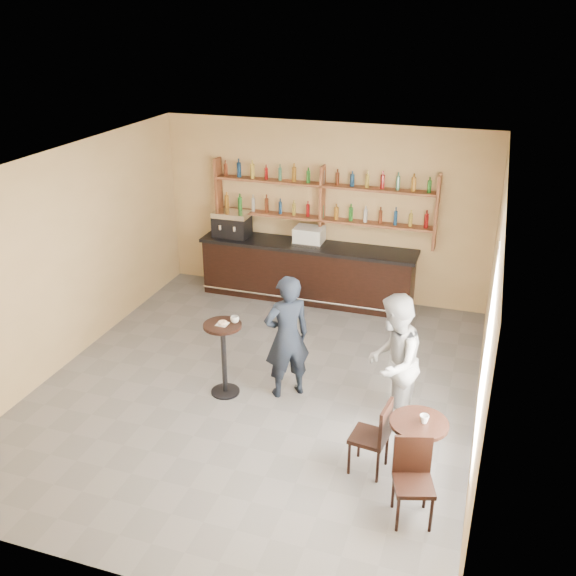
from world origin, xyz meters
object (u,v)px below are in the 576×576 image
(espresso_machine, at_px, (232,224))
(chair_west, at_px, (369,436))
(man_main, at_px, (287,337))
(pedestal_table, at_px, (224,359))
(patron_second, at_px, (393,362))
(bar_counter, at_px, (307,272))
(chair_south, at_px, (414,484))
(cafe_table, at_px, (416,452))
(pastry_case, at_px, (309,236))

(espresso_machine, bearing_deg, chair_west, -50.25)
(man_main, bearing_deg, pedestal_table, -21.24)
(chair_west, xyz_separation_m, patron_second, (0.08, 0.99, 0.44))
(bar_counter, xyz_separation_m, chair_west, (2.05, -4.39, -0.07))
(espresso_machine, relative_size, man_main, 0.37)
(man_main, bearing_deg, bar_counter, -117.00)
(espresso_machine, distance_m, chair_west, 5.69)
(pedestal_table, relative_size, chair_west, 1.15)
(espresso_machine, height_order, chair_west, espresso_machine)
(bar_counter, height_order, pedestal_table, pedestal_table)
(espresso_machine, height_order, patron_second, patron_second)
(pedestal_table, height_order, chair_west, pedestal_table)
(pedestal_table, relative_size, chair_south, 1.16)
(cafe_table, distance_m, chair_south, 0.60)
(pastry_case, xyz_separation_m, man_main, (0.62, -3.15, -0.34))
(espresso_machine, height_order, chair_south, espresso_machine)
(pedestal_table, distance_m, chair_west, 2.44)
(bar_counter, bearing_deg, chair_south, -62.29)
(espresso_machine, xyz_separation_m, chair_west, (3.51, -4.39, -0.84))
(espresso_machine, bearing_deg, pedestal_table, -68.37)
(man_main, height_order, chair_south, man_main)
(chair_west, relative_size, chair_south, 1.00)
(espresso_machine, distance_m, man_main, 3.81)
(cafe_table, xyz_separation_m, chair_south, (0.05, -0.60, 0.06))
(bar_counter, relative_size, pedestal_table, 3.66)
(bar_counter, bearing_deg, pedestal_table, -93.16)
(pastry_case, relative_size, chair_south, 0.57)
(chair_south, distance_m, patron_second, 1.78)
(man_main, height_order, cafe_table, man_main)
(cafe_table, bearing_deg, chair_south, -85.24)
(espresso_machine, relative_size, pedestal_table, 0.61)
(chair_west, bearing_deg, chair_south, 49.88)
(man_main, xyz_separation_m, patron_second, (1.48, -0.25, 0.02))
(pedestal_table, bearing_deg, chair_west, -23.75)
(espresso_machine, bearing_deg, pastry_case, 1.09)
(chair_west, bearing_deg, pedestal_table, -106.58)
(pedestal_table, bearing_deg, cafe_table, -20.36)
(pedestal_table, bearing_deg, bar_counter, 86.84)
(patron_second, bearing_deg, espresso_machine, -129.40)
(chair_west, bearing_deg, man_main, -124.33)
(pastry_case, distance_m, cafe_table, 5.20)
(pedestal_table, distance_m, chair_south, 3.27)
(espresso_machine, distance_m, pastry_case, 1.49)
(cafe_table, height_order, chair_south, chair_south)
(pedestal_table, xyz_separation_m, patron_second, (2.31, 0.00, 0.37))
(chair_west, height_order, chair_south, chair_west)
(pastry_case, distance_m, chair_west, 4.89)
(man_main, bearing_deg, cafe_table, 107.97)
(pedestal_table, bearing_deg, pastry_case, 86.37)
(bar_counter, xyz_separation_m, cafe_table, (2.60, -4.44, -0.12))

